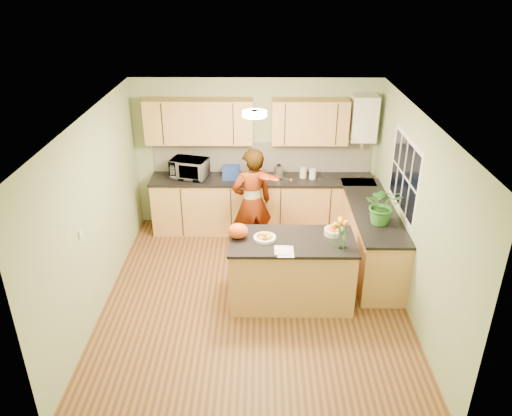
{
  "coord_description": "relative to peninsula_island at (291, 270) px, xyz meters",
  "views": [
    {
      "loc": [
        0.07,
        -5.58,
        4.07
      ],
      "look_at": [
        0.02,
        0.5,
        1.1
      ],
      "focal_mm": 35.0,
      "sensor_mm": 36.0,
      "label": 1
    }
  ],
  "objects": [
    {
      "name": "jar_white",
      "position": [
        0.44,
        1.99,
        0.56
      ],
      "size": [
        0.11,
        0.11,
        0.16
      ],
      "primitive_type": "cylinder",
      "rotation": [
        0.0,
        0.0,
        -0.01
      ],
      "color": "white",
      "rests_on": "back_counter"
    },
    {
      "name": "potted_plant",
      "position": [
        1.22,
        0.44,
        0.74
      ],
      "size": [
        0.53,
        0.47,
        0.54
      ],
      "primitive_type": "imported",
      "rotation": [
        0.0,
        0.0,
        -0.12
      ],
      "color": "#2F7527",
      "rests_on": "right_counter"
    },
    {
      "name": "boiler",
      "position": [
        1.22,
        2.15,
        1.43
      ],
      "size": [
        0.4,
        0.3,
        0.86
      ],
      "color": "white",
      "rests_on": "wall_back"
    },
    {
      "name": "flower_vase",
      "position": [
        0.6,
        -0.18,
        0.76
      ],
      "size": [
        0.24,
        0.24,
        0.45
      ],
      "rotation": [
        0.0,
        0.0,
        -0.15
      ],
      "color": "silver",
      "rests_on": "peninsula_island"
    },
    {
      "name": "kettle",
      "position": [
        -0.11,
        1.99,
        0.6
      ],
      "size": [
        0.16,
        0.16,
        0.3
      ],
      "rotation": [
        0.0,
        0.0,
        -0.29
      ],
      "color": "silver",
      "rests_on": "back_counter"
    },
    {
      "name": "orange_bowl",
      "position": [
        0.55,
        0.15,
        0.53
      ],
      "size": [
        0.26,
        0.26,
        0.15
      ],
      "color": "beige",
      "rests_on": "peninsula_island"
    },
    {
      "name": "peninsula_island",
      "position": [
        0.0,
        0.0,
        0.0
      ],
      "size": [
        1.62,
        0.83,
        0.93
      ],
      "color": "#BA854A",
      "rests_on": "floor"
    },
    {
      "name": "wall_left",
      "position": [
        -2.48,
        0.06,
        0.79
      ],
      "size": [
        0.02,
        4.5,
        2.5
      ],
      "primitive_type": "cube",
      "color": "#93AF7D",
      "rests_on": "floor"
    },
    {
      "name": "papers",
      "position": [
        -0.1,
        -0.3,
        0.47
      ],
      "size": [
        0.2,
        0.28,
        0.01
      ],
      "primitive_type": "cube",
      "color": "silver",
      "rests_on": "peninsula_island"
    },
    {
      "name": "ceiling_lamp",
      "position": [
        -0.48,
        0.36,
        2.0
      ],
      "size": [
        0.3,
        0.3,
        0.07
      ],
      "color": "#FFEABF",
      "rests_on": "ceiling"
    },
    {
      "name": "microwave",
      "position": [
        -1.56,
        2.03,
        0.63
      ],
      "size": [
        0.65,
        0.52,
        0.32
      ],
      "primitive_type": "imported",
      "rotation": [
        0.0,
        0.0,
        -0.26
      ],
      "color": "white",
      "rests_on": "back_counter"
    },
    {
      "name": "wall_back",
      "position": [
        -0.48,
        2.31,
        0.79
      ],
      "size": [
        4.0,
        0.02,
        2.5
      ],
      "primitive_type": "cube",
      "color": "#93AF7D",
      "rests_on": "floor"
    },
    {
      "name": "window_right",
      "position": [
        1.51,
        0.66,
        1.09
      ],
      "size": [
        0.01,
        1.3,
        1.05
      ],
      "color": "white",
      "rests_on": "wall_right"
    },
    {
      "name": "jar_cream",
      "position": [
        0.29,
        2.04,
        0.56
      ],
      "size": [
        0.12,
        0.12,
        0.17
      ],
      "primitive_type": "cylinder",
      "rotation": [
        0.0,
        0.0,
        -0.08
      ],
      "color": "beige",
      "rests_on": "back_counter"
    },
    {
      "name": "wall_right",
      "position": [
        1.52,
        0.06,
        0.79
      ],
      "size": [
        0.02,
        4.5,
        2.5
      ],
      "primitive_type": "cube",
      "color": "#93AF7D",
      "rests_on": "floor"
    },
    {
      "name": "splashback",
      "position": [
        -0.38,
        2.3,
        0.74
      ],
      "size": [
        3.6,
        0.02,
        0.52
      ],
      "primitive_type": "cube",
      "color": "white",
      "rests_on": "back_counter"
    },
    {
      "name": "upper_cabinets",
      "position": [
        -0.66,
        2.14,
        1.39
      ],
      "size": [
        3.2,
        0.34,
        0.7
      ],
      "color": "#BA854A",
      "rests_on": "wall_back"
    },
    {
      "name": "back_counter",
      "position": [
        -0.38,
        2.01,
        0.01
      ],
      "size": [
        3.64,
        0.62,
        0.94
      ],
      "color": "#BA854A",
      "rests_on": "floor"
    },
    {
      "name": "violinist",
      "position": [
        -0.53,
        1.25,
        0.39
      ],
      "size": [
        0.73,
        0.6,
        1.71
      ],
      "primitive_type": "imported",
      "rotation": [
        0.0,
        0.0,
        3.49
      ],
      "color": "tan",
      "rests_on": "floor"
    },
    {
      "name": "right_counter",
      "position": [
        1.22,
        0.91,
        0.01
      ],
      "size": [
        0.62,
        2.24,
        0.94
      ],
      "color": "#BA854A",
      "rests_on": "floor"
    },
    {
      "name": "light_switch",
      "position": [
        -2.47,
        -0.54,
        0.84
      ],
      "size": [
        0.02,
        0.09,
        0.09
      ],
      "primitive_type": "cube",
      "color": "white",
      "rests_on": "wall_left"
    },
    {
      "name": "orange_bag",
      "position": [
        -0.69,
        0.05,
        0.56
      ],
      "size": [
        0.3,
        0.26,
        0.2
      ],
      "primitive_type": "ellipsoid",
      "rotation": [
        0.0,
        0.0,
        0.18
      ],
      "color": "#E24B12",
      "rests_on": "peninsula_island"
    },
    {
      "name": "ceiling",
      "position": [
        -0.48,
        0.06,
        2.04
      ],
      "size": [
        4.0,
        4.5,
        0.02
      ],
      "primitive_type": "cube",
      "color": "silver",
      "rests_on": "wall_back"
    },
    {
      "name": "floor",
      "position": [
        -0.48,
        0.06,
        -0.46
      ],
      "size": [
        4.5,
        4.5,
        0.0
      ],
      "primitive_type": "plane",
      "color": "#513017",
      "rests_on": "ground"
    },
    {
      "name": "violin",
      "position": [
        -0.33,
        1.03,
        0.9
      ],
      "size": [
        0.62,
        0.54,
        0.16
      ],
      "primitive_type": null,
      "rotation": [
        0.17,
        0.0,
        -0.61
      ],
      "color": "#4D1004",
      "rests_on": "violinist"
    },
    {
      "name": "fruit_dish",
      "position": [
        -0.35,
        -0.0,
        0.5
      ],
      "size": [
        0.29,
        0.29,
        0.1
      ],
      "color": "beige",
      "rests_on": "peninsula_island"
    },
    {
      "name": "wall_front",
      "position": [
        -0.48,
        -2.19,
        0.79
      ],
      "size": [
        4.0,
        0.02,
        2.5
      ],
      "primitive_type": "cube",
      "color": "#93AF7D",
      "rests_on": "floor"
    },
    {
      "name": "blue_box",
      "position": [
        -0.88,
        1.98,
        0.58
      ],
      "size": [
        0.28,
        0.21,
        0.22
      ],
      "primitive_type": "cube",
      "rotation": [
        0.0,
        0.0,
        -0.03
      ],
      "color": "navy",
      "rests_on": "back_counter"
    }
  ]
}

